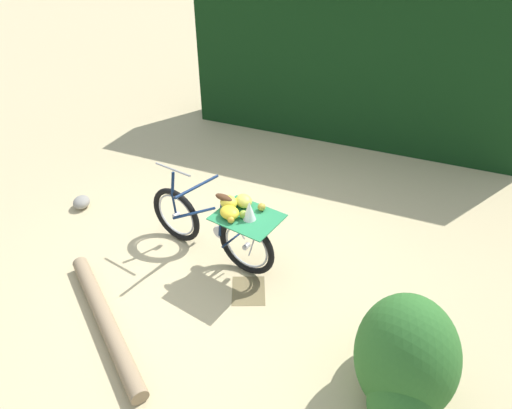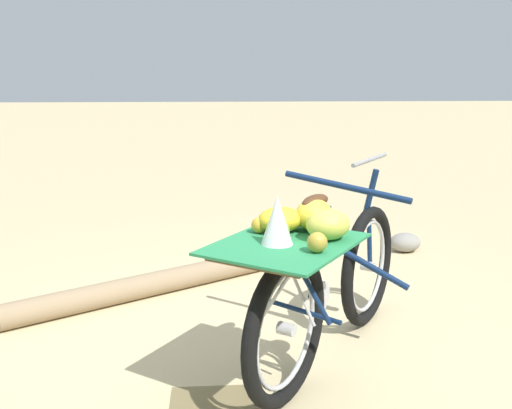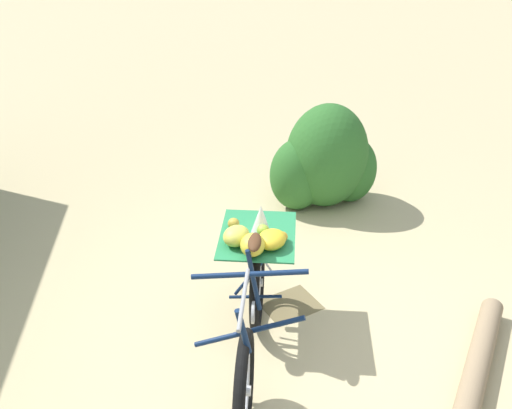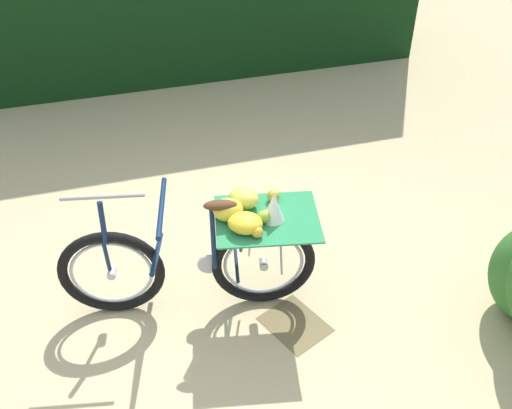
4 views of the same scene
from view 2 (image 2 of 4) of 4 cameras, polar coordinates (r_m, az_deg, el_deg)
The scene contains 5 objects.
ground_plane at distance 3.14m, azimuth 4.61°, elevation -16.17°, with size 60.00×60.00×0.00m, color #C6B284.
bicycle at distance 3.04m, azimuth 6.66°, elevation -6.93°, with size 1.26×1.63×1.03m.
fallen_log at distance 4.17m, azimuth -10.24°, elevation -7.63°, with size 0.16×0.16×1.99m, color #937A5B.
path_stone at distance 5.25m, azimuth 14.23°, elevation -3.57°, with size 0.26×0.22×0.16m, color gray.
leaf_litter_patch at distance 2.88m, azimuth -3.79°, elevation -18.85°, with size 0.44×0.36×0.01m, color olive.
Camera 2 is at (0.43, 2.72, 1.50)m, focal length 41.34 mm.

